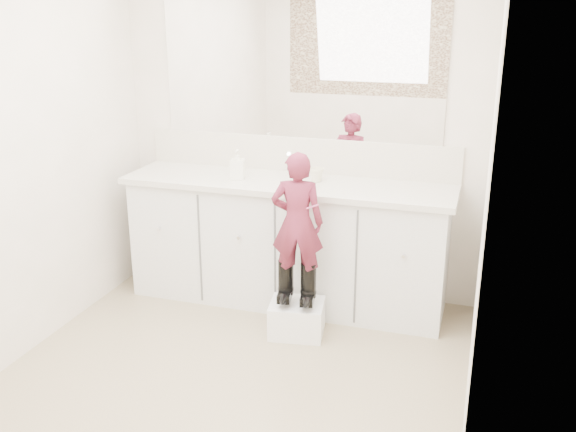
% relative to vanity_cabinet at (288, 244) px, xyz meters
% --- Properties ---
extents(floor, '(3.00, 3.00, 0.00)m').
position_rel_vanity_cabinet_xyz_m(floor, '(0.00, -1.23, -0.42)').
color(floor, '#8D785C').
rests_on(floor, ground).
extents(wall_back, '(2.60, 0.00, 2.60)m').
position_rel_vanity_cabinet_xyz_m(wall_back, '(0.00, 0.27, 0.77)').
color(wall_back, beige).
rests_on(wall_back, floor).
extents(wall_right, '(0.00, 3.00, 3.00)m').
position_rel_vanity_cabinet_xyz_m(wall_right, '(1.30, -1.23, 0.78)').
color(wall_right, beige).
rests_on(wall_right, floor).
extents(vanity_cabinet, '(2.20, 0.55, 0.85)m').
position_rel_vanity_cabinet_xyz_m(vanity_cabinet, '(0.00, 0.00, 0.00)').
color(vanity_cabinet, silver).
rests_on(vanity_cabinet, floor).
extents(countertop, '(2.28, 0.58, 0.04)m').
position_rel_vanity_cabinet_xyz_m(countertop, '(0.00, -0.01, 0.45)').
color(countertop, beige).
rests_on(countertop, vanity_cabinet).
extents(backsplash, '(2.28, 0.03, 0.25)m').
position_rel_vanity_cabinet_xyz_m(backsplash, '(0.00, 0.26, 0.59)').
color(backsplash, beige).
rests_on(backsplash, countertop).
extents(mirror, '(2.00, 0.02, 1.00)m').
position_rel_vanity_cabinet_xyz_m(mirror, '(0.00, 0.26, 1.22)').
color(mirror, white).
rests_on(mirror, wall_back).
extents(faucet, '(0.08, 0.08, 0.10)m').
position_rel_vanity_cabinet_xyz_m(faucet, '(0.00, 0.15, 0.52)').
color(faucet, silver).
rests_on(faucet, countertop).
extents(cup, '(0.12, 0.12, 0.09)m').
position_rel_vanity_cabinet_xyz_m(cup, '(0.19, 0.04, 0.51)').
color(cup, beige).
rests_on(cup, countertop).
extents(soap_bottle, '(0.11, 0.11, 0.20)m').
position_rel_vanity_cabinet_xyz_m(soap_bottle, '(-0.34, -0.06, 0.57)').
color(soap_bottle, white).
rests_on(soap_bottle, countertop).
extents(step_stool, '(0.38, 0.33, 0.22)m').
position_rel_vanity_cabinet_xyz_m(step_stool, '(0.21, -0.48, -0.32)').
color(step_stool, white).
rests_on(step_stool, floor).
extents(boot_left, '(0.13, 0.20, 0.28)m').
position_rel_vanity_cabinet_xyz_m(boot_left, '(0.14, -0.48, -0.07)').
color(boot_left, black).
rests_on(boot_left, step_stool).
extents(boot_right, '(0.13, 0.20, 0.28)m').
position_rel_vanity_cabinet_xyz_m(boot_right, '(0.29, -0.48, -0.07)').
color(boot_right, black).
rests_on(boot_right, step_stool).
extents(toddler, '(0.35, 0.26, 0.89)m').
position_rel_vanity_cabinet_xyz_m(toddler, '(0.21, -0.48, 0.34)').
color(toddler, '#AA344F').
rests_on(toddler, step_stool).
extents(toothbrush, '(0.14, 0.03, 0.06)m').
position_rel_vanity_cabinet_xyz_m(toothbrush, '(0.28, -0.49, 0.44)').
color(toothbrush, '#CE5083').
rests_on(toothbrush, toddler).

